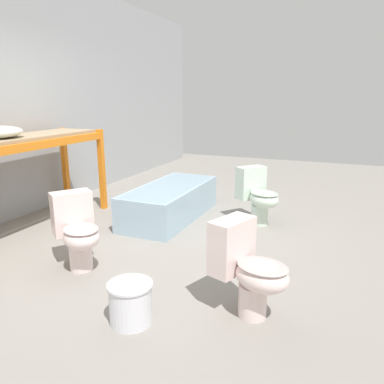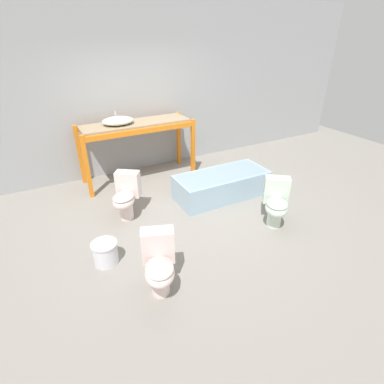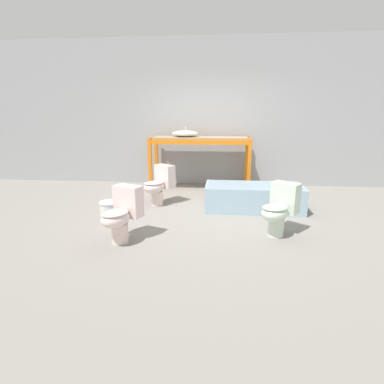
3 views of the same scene
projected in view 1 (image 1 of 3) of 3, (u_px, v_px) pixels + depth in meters
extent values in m
plane|color=gray|center=(152.00, 240.00, 4.21)|extent=(12.00, 12.00, 0.00)
cube|color=#9EA0A3|center=(0.00, 93.00, 4.57)|extent=(10.80, 0.08, 3.20)
cube|color=orange|center=(102.00, 170.00, 5.24)|extent=(0.07, 0.07, 1.12)
cube|color=orange|center=(65.00, 167.00, 5.48)|extent=(0.07, 0.07, 1.12)
cube|color=orange|center=(45.00, 144.00, 4.21)|extent=(2.04, 0.06, 0.09)
cube|color=orange|center=(3.00, 141.00, 4.45)|extent=(2.04, 0.06, 0.09)
cube|color=#998466|center=(23.00, 137.00, 4.31)|extent=(1.97, 0.57, 0.04)
cube|color=#99B7CC|center=(170.00, 202.00, 4.93)|extent=(1.64, 0.72, 0.43)
cube|color=#829CAD|center=(170.00, 192.00, 4.89)|extent=(1.56, 0.64, 0.17)
cylinder|color=silver|center=(260.00, 215.00, 4.68)|extent=(0.21, 0.21, 0.25)
ellipsoid|color=silver|center=(264.00, 199.00, 4.57)|extent=(0.50, 0.51, 0.22)
ellipsoid|color=#A3B3A3|center=(264.00, 193.00, 4.55)|extent=(0.47, 0.48, 0.03)
cube|color=silver|center=(251.00, 182.00, 4.76)|extent=(0.40, 0.37, 0.41)
cylinder|color=silver|center=(81.00, 257.00, 3.47)|extent=(0.21, 0.21, 0.25)
ellipsoid|color=silver|center=(81.00, 237.00, 3.36)|extent=(0.49, 0.51, 0.22)
ellipsoid|color=#BBA7A3|center=(81.00, 229.00, 3.34)|extent=(0.47, 0.48, 0.03)
cube|color=silver|center=(72.00, 213.00, 3.54)|extent=(0.40, 0.36, 0.41)
cylinder|color=silver|center=(253.00, 300.00, 2.73)|extent=(0.21, 0.21, 0.25)
ellipsoid|color=silver|center=(262.00, 276.00, 2.63)|extent=(0.44, 0.48, 0.22)
ellipsoid|color=#BBA7A3|center=(263.00, 266.00, 2.61)|extent=(0.42, 0.46, 0.03)
cube|color=silver|center=(232.00, 245.00, 2.77)|extent=(0.40, 0.30, 0.41)
cylinder|color=silver|center=(131.00, 303.00, 2.65)|extent=(0.30, 0.30, 0.30)
cylinder|color=silver|center=(130.00, 285.00, 2.61)|extent=(0.32, 0.32, 0.02)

